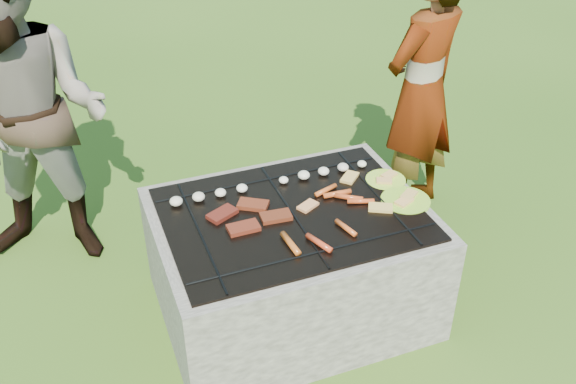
% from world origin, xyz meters
% --- Properties ---
extents(lawn, '(60.00, 60.00, 0.00)m').
position_xyz_m(lawn, '(0.00, 0.00, 0.00)').
color(lawn, '#244B12').
rests_on(lawn, ground).
extents(fire_pit, '(1.30, 1.00, 0.62)m').
position_xyz_m(fire_pit, '(0.00, 0.00, 0.28)').
color(fire_pit, gray).
rests_on(fire_pit, ground).
extents(mushrooms, '(1.06, 0.06, 0.04)m').
position_xyz_m(mushrooms, '(-0.03, 0.26, 0.63)').
color(mushrooms, beige).
rests_on(mushrooms, fire_pit).
extents(pork_slabs, '(0.39, 0.28, 0.02)m').
position_xyz_m(pork_slabs, '(-0.20, 0.04, 0.62)').
color(pork_slabs, maroon).
rests_on(pork_slabs, fire_pit).
extents(sausages, '(0.53, 0.49, 0.03)m').
position_xyz_m(sausages, '(0.15, -0.10, 0.63)').
color(sausages, '#D94823').
rests_on(sausages, fire_pit).
extents(bread_on_grate, '(0.45, 0.42, 0.02)m').
position_xyz_m(bread_on_grate, '(0.32, 0.02, 0.62)').
color(bread_on_grate, tan).
rests_on(bread_on_grate, fire_pit).
extents(plate_far, '(0.27, 0.27, 0.03)m').
position_xyz_m(plate_far, '(0.56, 0.10, 0.61)').
color(plate_far, '#FFF83C').
rests_on(plate_far, fire_pit).
extents(plate_near, '(0.25, 0.25, 0.03)m').
position_xyz_m(plate_near, '(0.56, -0.10, 0.61)').
color(plate_near, '#DAFF3C').
rests_on(plate_near, fire_pit).
extents(cook, '(0.68, 0.57, 1.60)m').
position_xyz_m(cook, '(1.07, 0.63, 0.80)').
color(cook, gray).
rests_on(cook, ground).
extents(bystander, '(1.04, 0.94, 1.74)m').
position_xyz_m(bystander, '(-1.09, 0.92, 0.87)').
color(bystander, gray).
rests_on(bystander, ground).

